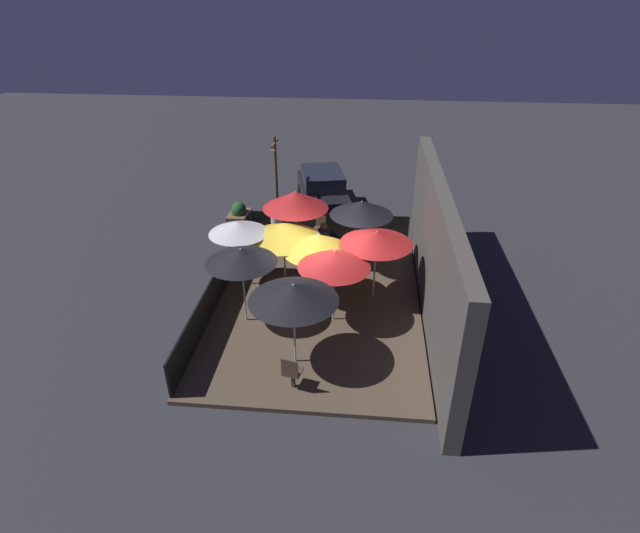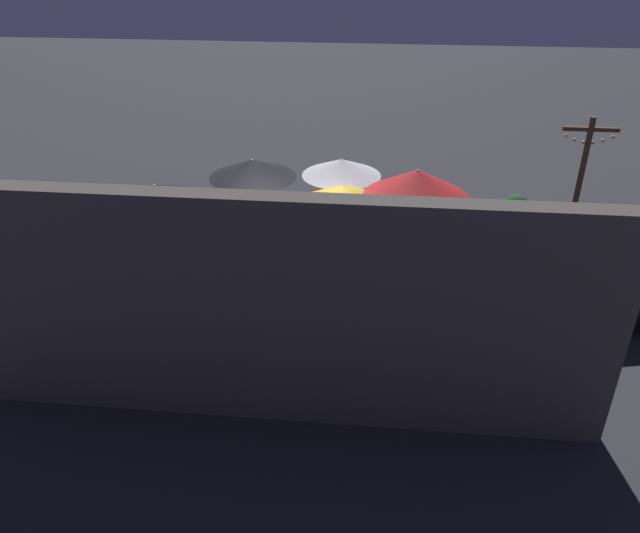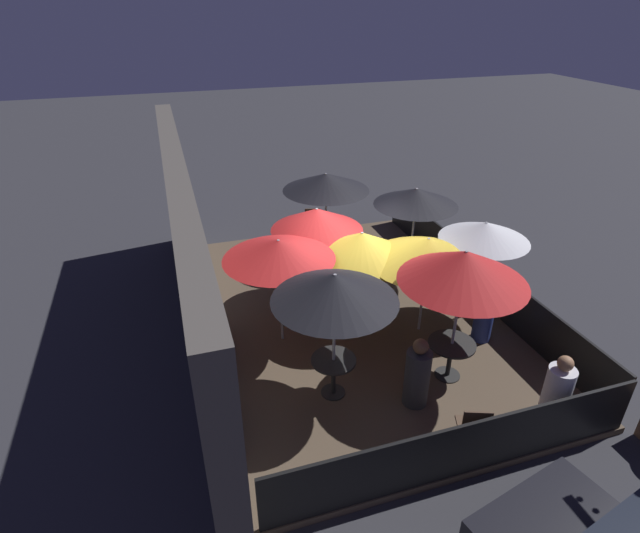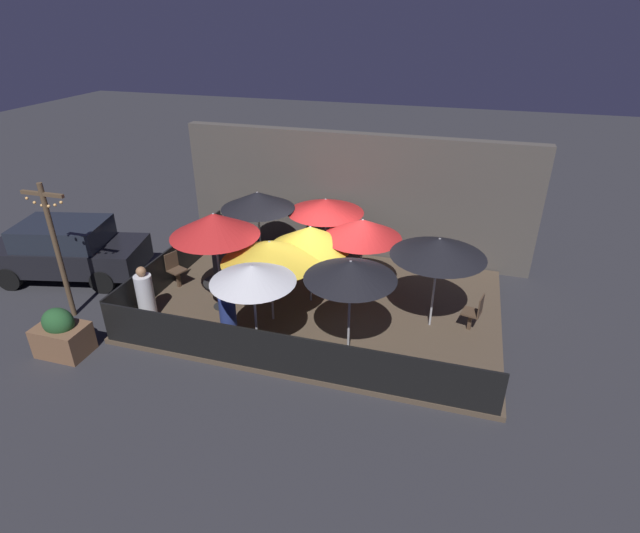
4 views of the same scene
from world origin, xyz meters
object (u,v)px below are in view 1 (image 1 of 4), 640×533
Objects in this scene: dining_table_0 at (360,252)px; dining_table_1 at (297,247)px; patio_chair_1 at (292,372)px; patio_umbrella_1 at (295,200)px; patio_umbrella_8 at (284,231)px; patio_umbrella_7 at (293,292)px; patron_2 at (324,242)px; patio_umbrella_3 at (241,256)px; patio_umbrella_2 at (318,243)px; patio_umbrella_4 at (238,227)px; parked_car_0 at (323,189)px; patron_1 at (277,225)px; patio_umbrella_6 at (334,259)px; patio_chair_0 at (319,227)px; patio_umbrella_5 at (377,238)px; planter_box at (239,218)px; patron_0 at (257,256)px; patio_umbrella_0 at (362,208)px; light_post at (276,175)px.

dining_table_1 is at bearing -95.26° from dining_table_0.
dining_table_0 is 0.82× the size of patio_chair_1.
patio_umbrella_1 is at bearing 0.00° from dining_table_1.
patio_chair_1 is (4.56, 0.86, -1.29)m from patio_umbrella_8.
patron_2 is at bearing 177.63° from patio_umbrella_7.
patio_umbrella_3 is at bearing -15.41° from patio_umbrella_1.
patio_umbrella_2 reaches higher than patio_chair_1.
patio_umbrella_4 is 6.79m from parked_car_0.
patron_2 is (-1.98, 2.33, -1.36)m from patio_umbrella_4.
parked_car_0 is at bearing 174.61° from patio_umbrella_8.
patio_umbrella_2 is at bearing -177.79° from patron_1.
patron_1 reaches higher than dining_table_1.
parked_car_0 is (-4.84, 0.42, -1.47)m from patio_umbrella_1.
patio_umbrella_1 is at bearing 20.11° from patio_chair_1.
patron_2 is (-0.41, 0.86, 0.00)m from dining_table_1.
parked_car_0 is (-8.01, -1.02, -1.17)m from patio_umbrella_6.
patio_umbrella_7 is 6.80m from patio_chair_0.
dining_table_1 is (-1.93, -2.53, -1.40)m from patio_umbrella_5.
patio_umbrella_4 is 2.59× the size of dining_table_1.
patron_2 is at bearing -7.26° from parked_car_0.
planter_box is (-5.69, -3.97, -1.53)m from patio_umbrella_6.
patio_umbrella_3 is at bearing -52.64° from patio_umbrella_2.
patio_umbrella_1 is 1.22× the size of patio_umbrella_2.
patio_umbrella_2 is 0.91× the size of patio_umbrella_3.
patio_umbrella_1 is 1.89m from patron_2.
patio_umbrella_8 is 4.82m from patio_chair_1.
patio_umbrella_7 reaches higher than patron_2.
patron_0 reaches higher than planter_box.
patio_chair_0 is (-1.62, 0.60, -0.04)m from dining_table_1.
patio_umbrella_0 reaches higher than patio_umbrella_6.
patio_umbrella_4 reaches higher than parked_car_0.
patio_umbrella_8 reaches higher than dining_table_0.
patron_0 reaches higher than patio_chair_0.
patio_umbrella_3 is at bearing -83.71° from patio_umbrella_6.
dining_table_0 is at bearing -75.01° from patron_2.
patio_umbrella_8 is at bearing -137.60° from patio_umbrella_6.
patio_umbrella_6 reaches higher than parked_car_0.
patio_umbrella_7 is 0.51× the size of parked_car_0.
patio_umbrella_0 is 3.63m from patron_0.
parked_car_0 is (-1.41, 1.65, -1.06)m from light_post.
patio_umbrella_8 is 1.76× the size of patron_2.
patio_umbrella_5 reaches higher than dining_table_1.
patio_umbrella_3 is 2.97× the size of dining_table_0.
patio_chair_1 is at bearing 6.63° from patio_umbrella_1.
patio_umbrella_7 is at bearing 168.31° from patron_1.
patron_1 is 1.20× the size of planter_box.
parked_car_0 is at bearing -46.79° from patron_1.
patio_umbrella_4 is (1.37, -3.55, -0.16)m from patio_umbrella_0.
light_post is (-6.86, -0.28, -0.23)m from patio_umbrella_3.
patio_umbrella_1 is 2.22× the size of planter_box.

